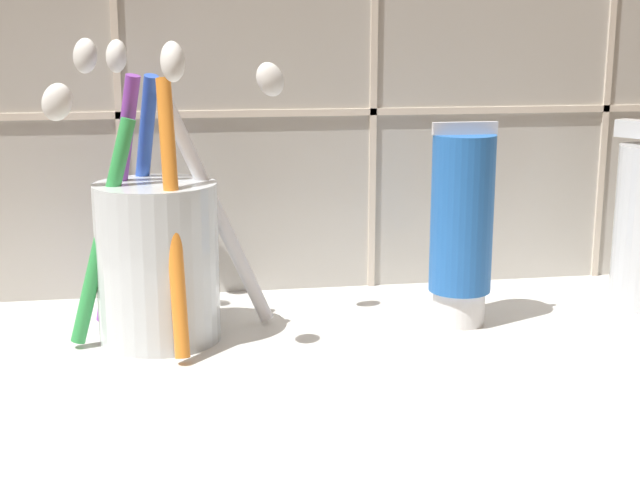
# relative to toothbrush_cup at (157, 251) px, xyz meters

# --- Properties ---
(sink_counter) EXTENTS (0.73, 0.34, 0.02)m
(sink_counter) POSITION_rel_toothbrush_cup_xyz_m (0.14, -0.07, -0.07)
(sink_counter) COLOR silver
(sink_counter) RESTS_ON ground
(tile_wall_backsplash) EXTENTS (0.83, 0.02, 0.40)m
(tile_wall_backsplash) POSITION_rel_toothbrush_cup_xyz_m (0.14, 0.10, 0.12)
(tile_wall_backsplash) COLOR #B7B2A8
(tile_wall_backsplash) RESTS_ON ground
(toothbrush_cup) EXTENTS (0.15, 0.14, 0.19)m
(toothbrush_cup) POSITION_rel_toothbrush_cup_xyz_m (0.00, 0.00, 0.00)
(toothbrush_cup) COLOR silver
(toothbrush_cup) RESTS_ON sink_counter
(toothpaste_tube) EXTENTS (0.04, 0.04, 0.13)m
(toothpaste_tube) POSITION_rel_toothbrush_cup_xyz_m (0.20, -0.00, 0.01)
(toothpaste_tube) COLOR white
(toothpaste_tube) RESTS_ON sink_counter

